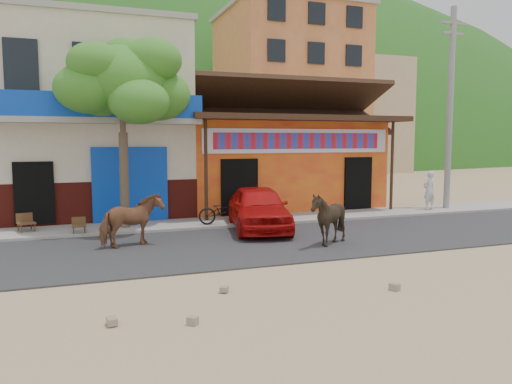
# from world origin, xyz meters

# --- Properties ---
(ground) EXTENTS (120.00, 120.00, 0.00)m
(ground) POSITION_xyz_m (0.00, 0.00, 0.00)
(ground) COLOR #9E825B
(ground) RESTS_ON ground
(road) EXTENTS (60.00, 5.00, 0.04)m
(road) POSITION_xyz_m (0.00, 2.50, 0.02)
(road) COLOR #28282B
(road) RESTS_ON ground
(sidewalk) EXTENTS (60.00, 2.00, 0.12)m
(sidewalk) POSITION_xyz_m (0.00, 6.00, 0.06)
(sidewalk) COLOR gray
(sidewalk) RESTS_ON ground
(dance_club) EXTENTS (8.00, 6.00, 3.60)m
(dance_club) POSITION_xyz_m (2.00, 10.00, 1.80)
(dance_club) COLOR orange
(dance_club) RESTS_ON ground
(cafe_building) EXTENTS (7.00, 6.00, 7.00)m
(cafe_building) POSITION_xyz_m (-5.50, 10.00, 3.50)
(cafe_building) COLOR beige
(cafe_building) RESTS_ON ground
(apartment_front) EXTENTS (9.00, 9.00, 12.00)m
(apartment_front) POSITION_xyz_m (9.00, 24.00, 6.00)
(apartment_front) COLOR #CC723F
(apartment_front) RESTS_ON ground
(apartment_rear) EXTENTS (8.00, 8.00, 10.00)m
(apartment_rear) POSITION_xyz_m (18.00, 30.00, 5.00)
(apartment_rear) COLOR tan
(apartment_rear) RESTS_ON ground
(hillside) EXTENTS (100.00, 40.00, 24.00)m
(hillside) POSITION_xyz_m (0.00, 70.00, 12.00)
(hillside) COLOR #194C14
(hillside) RESTS_ON ground
(tree) EXTENTS (3.00, 3.00, 6.00)m
(tree) POSITION_xyz_m (-4.60, 5.80, 3.12)
(tree) COLOR #2D721E
(tree) RESTS_ON sidewalk
(utility_pole) EXTENTS (0.24, 0.24, 8.00)m
(utility_pole) POSITION_xyz_m (8.20, 6.00, 4.12)
(utility_pole) COLOR gray
(utility_pole) RESTS_ON sidewalk
(cow_tan) EXTENTS (1.82, 1.31, 1.40)m
(cow_tan) POSITION_xyz_m (-4.69, 3.15, 0.74)
(cow_tan) COLOR brown
(cow_tan) RESTS_ON road
(cow_dark) EXTENTS (1.50, 1.38, 1.46)m
(cow_dark) POSITION_xyz_m (0.33, 1.50, 0.77)
(cow_dark) COLOR black
(cow_dark) RESTS_ON road
(red_car) EXTENTS (2.46, 4.40, 1.42)m
(red_car) POSITION_xyz_m (-0.64, 4.32, 0.75)
(red_car) COLOR #B90D0D
(red_car) RESTS_ON road
(scooter) EXTENTS (1.71, 0.81, 0.86)m
(scooter) POSITION_xyz_m (-1.50, 5.30, 0.55)
(scooter) COLOR black
(scooter) RESTS_ON sidewalk
(pedestrian) EXTENTS (0.60, 0.44, 1.54)m
(pedestrian) POSITION_xyz_m (7.18, 5.83, 0.89)
(pedestrian) COLOR silver
(pedestrian) RESTS_ON sidewalk
(cafe_chair_left) EXTENTS (0.60, 0.60, 1.02)m
(cafe_chair_left) POSITION_xyz_m (-7.50, 6.10, 0.63)
(cafe_chair_left) COLOR #462517
(cafe_chair_left) RESTS_ON sidewalk
(cafe_chair_right) EXTENTS (0.40, 0.40, 0.85)m
(cafe_chair_right) POSITION_xyz_m (-6.00, 5.30, 0.55)
(cafe_chair_right) COLOR #482C18
(cafe_chair_right) RESTS_ON sidewalk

